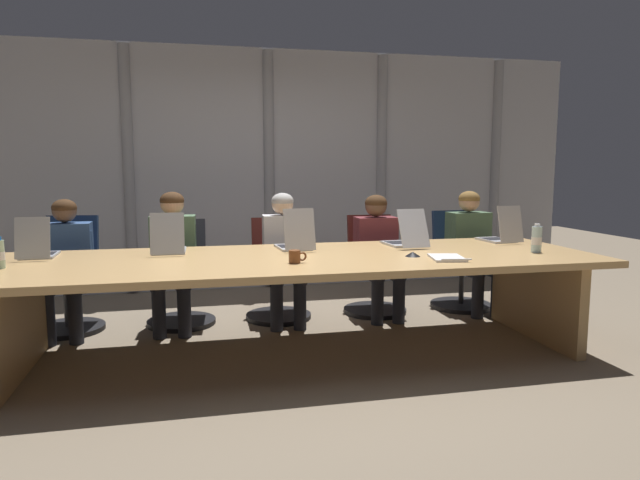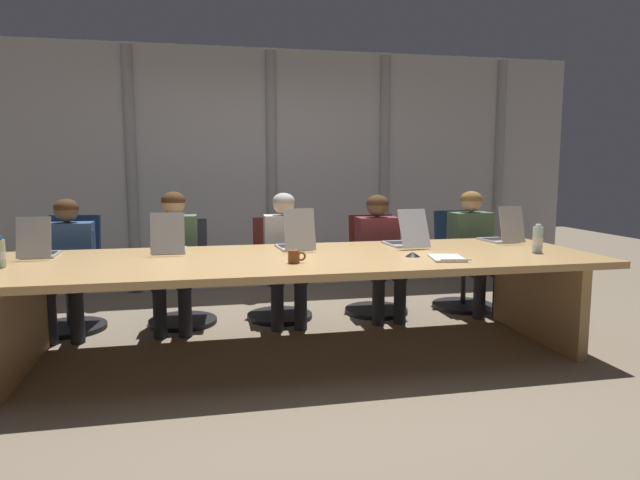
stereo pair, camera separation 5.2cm
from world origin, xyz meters
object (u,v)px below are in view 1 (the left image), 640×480
(office_chair_left_mid, at_px, (181,285))
(conference_mic_left_side, at_px, (413,254))
(laptop_center, at_px, (295,242))
(coffee_mug_near, at_px, (295,257))
(laptop_left_end, at_px, (38,250))
(laptop_right_mid, at_px, (405,239))
(water_bottle_secondary, at_px, (537,239))
(person_left_mid, at_px, (173,251))
(office_chair_left_end, at_px, (68,288))
(office_chair_right_mid, at_px, (374,276))
(office_chair_right_end, at_px, (459,271))
(person_left_end, at_px, (65,258))
(laptop_left_mid, at_px, (169,245))
(person_right_end, at_px, (472,243))
(spiral_notepad, at_px, (447,258))
(laptop_right_end, at_px, (500,235))
(person_right_mid, at_px, (378,247))
(person_center, at_px, (284,250))
(office_chair_center, at_px, (278,281))

(office_chair_left_mid, distance_m, conference_mic_left_side, 2.15)
(laptop_center, height_order, coffee_mug_near, laptop_center)
(laptop_left_end, distance_m, conference_mic_left_side, 2.71)
(laptop_right_mid, xyz_separation_m, coffee_mug_near, (-1.03, -0.61, -0.02))
(water_bottle_secondary, bearing_deg, person_left_mid, 157.43)
(office_chair_left_end, xyz_separation_m, conference_mic_left_side, (2.62, -1.27, 0.40))
(laptop_left_end, distance_m, person_left_mid, 1.09)
(office_chair_right_mid, relative_size, coffee_mug_near, 7.45)
(office_chair_left_end, distance_m, conference_mic_left_side, 2.94)
(office_chair_right_mid, distance_m, office_chair_right_end, 0.90)
(person_left_end, bearing_deg, office_chair_right_end, 90.62)
(laptop_left_mid, height_order, laptop_right_mid, laptop_left_mid)
(person_left_mid, bearing_deg, person_right_end, 92.95)
(laptop_right_mid, bearing_deg, person_left_mid, 68.56)
(office_chair_left_mid, distance_m, person_left_mid, 0.37)
(spiral_notepad, bearing_deg, conference_mic_left_side, 151.56)
(laptop_right_end, height_order, office_chair_left_end, laptop_right_end)
(office_chair_left_mid, bearing_deg, laptop_center, 54.58)
(laptop_center, distance_m, office_chair_right_mid, 1.26)
(person_left_end, height_order, person_right_end, person_right_end)
(laptop_left_mid, distance_m, office_chair_left_mid, 0.85)
(water_bottle_secondary, bearing_deg, person_right_mid, 128.01)
(person_center, bearing_deg, conference_mic_left_side, 37.36)
(person_right_end, relative_size, coffee_mug_near, 9.33)
(office_chair_right_mid, height_order, spiral_notepad, office_chair_right_mid)
(office_chair_right_mid, bearing_deg, laptop_center, -48.28)
(person_left_end, bearing_deg, water_bottle_secondary, 70.60)
(laptop_right_mid, relative_size, spiral_notepad, 1.44)
(laptop_left_mid, xyz_separation_m, office_chair_left_end, (-0.87, 0.72, -0.44))
(water_bottle_secondary, bearing_deg, laptop_left_end, 171.33)
(spiral_notepad, bearing_deg, office_chair_right_end, 71.52)
(person_left_mid, bearing_deg, office_chair_left_end, -97.11)
(laptop_right_end, xyz_separation_m, office_chair_left_end, (-3.66, 0.70, -0.45))
(laptop_left_mid, relative_size, person_right_mid, 0.36)
(laptop_right_end, distance_m, person_right_mid, 1.08)
(office_chair_left_mid, relative_size, office_chair_center, 1.00)
(laptop_center, height_order, office_chair_right_end, laptop_center)
(office_chair_right_end, bearing_deg, spiral_notepad, -29.34)
(laptop_right_end, relative_size, office_chair_center, 0.46)
(person_left_mid, height_order, person_center, person_left_mid)
(laptop_left_end, xyz_separation_m, laptop_right_mid, (2.79, -0.02, 0.00))
(person_center, xyz_separation_m, person_right_mid, (0.89, 0.00, -0.01))
(office_chair_center, xyz_separation_m, person_left_end, (-1.78, -0.16, 0.30))
(laptop_right_mid, distance_m, laptop_right_end, 0.90)
(laptop_center, bearing_deg, laptop_left_end, 85.48)
(laptop_right_end, relative_size, water_bottle_secondary, 1.93)
(office_chair_left_end, xyz_separation_m, coffee_mug_near, (1.73, -1.37, 0.43))
(coffee_mug_near, bearing_deg, office_chair_right_mid, 53.35)
(laptop_right_end, height_order, person_center, person_center)
(laptop_left_end, bearing_deg, office_chair_center, -69.80)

